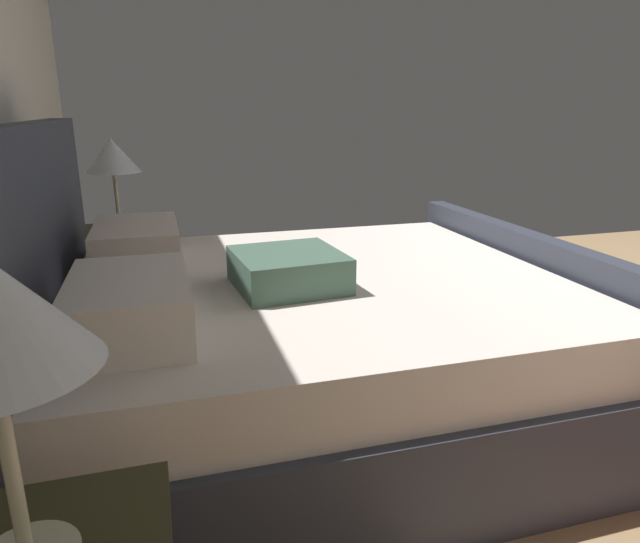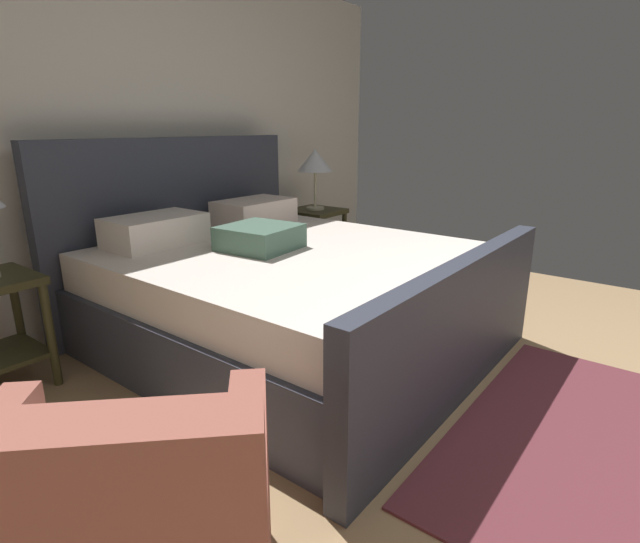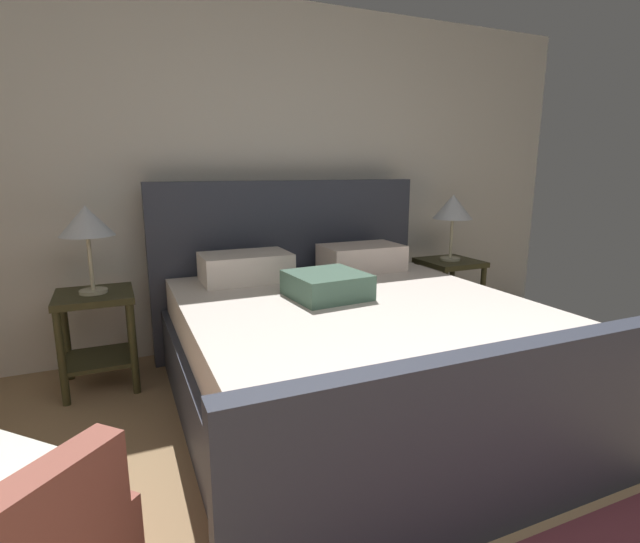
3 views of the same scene
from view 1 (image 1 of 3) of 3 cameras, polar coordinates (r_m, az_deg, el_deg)
bed at (r=2.40m, az=-1.58°, el=-6.76°), size 2.02×2.23×1.25m
nightstand_right at (r=3.57m, az=-19.54°, el=1.02°), size 0.44×0.44×0.60m
table_lamp_right at (r=3.47m, az=-20.52°, el=10.87°), size 0.31×0.31×0.53m
area_rug at (r=3.36m, az=27.77°, el=-8.13°), size 1.73×0.96×0.01m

